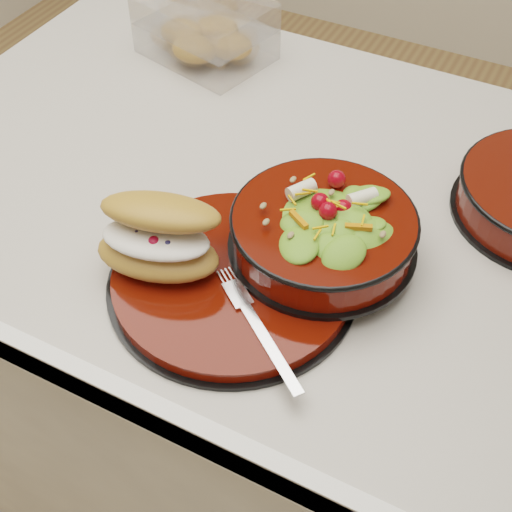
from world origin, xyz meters
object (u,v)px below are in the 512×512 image
at_px(island_counter, 307,390).
at_px(dinner_plate, 233,280).
at_px(pastry_box, 205,31).
at_px(salad_bowl, 324,226).
at_px(croissant, 159,237).
at_px(fork, 260,330).

distance_m(island_counter, dinner_plate, 0.49).
distance_m(dinner_plate, pastry_box, 0.51).
xyz_separation_m(island_counter, pastry_box, (-0.32, 0.24, 0.49)).
height_order(salad_bowl, pastry_box, salad_bowl).
height_order(croissant, pastry_box, croissant).
relative_size(island_counter, salad_bowl, 5.55).
relative_size(island_counter, croissant, 7.83).
relative_size(croissant, pastry_box, 0.70).
bearing_deg(salad_bowl, pastry_box, 136.41).
bearing_deg(island_counter, salad_bowl, -69.17).
distance_m(dinner_plate, fork, 0.09).
bearing_deg(island_counter, pastry_box, 142.84).
xyz_separation_m(island_counter, dinner_plate, (-0.04, -0.18, 0.46)).
bearing_deg(croissant, island_counter, 45.23).
relative_size(island_counter, dinner_plate, 4.25).
relative_size(dinner_plate, fork, 2.05).
bearing_deg(fork, croissant, 112.53).
bearing_deg(pastry_box, dinner_plate, -42.43).
bearing_deg(croissant, salad_bowl, 20.07).
xyz_separation_m(croissant, pastry_box, (-0.20, 0.44, -0.02)).
height_order(island_counter, croissant, croissant).
bearing_deg(dinner_plate, croissant, -165.09).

